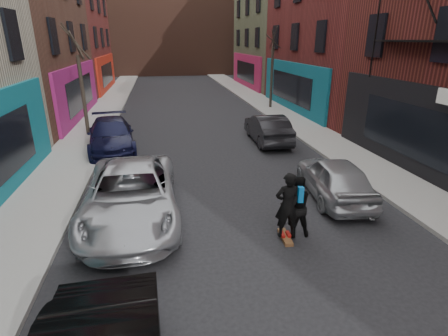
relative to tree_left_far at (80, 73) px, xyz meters
name	(u,v)px	position (x,y,z in m)	size (l,w,h in m)	color
sidewalk_left	(112,100)	(-0.05, 12.00, -3.31)	(2.50, 84.00, 0.13)	gray
sidewalk_right	(251,96)	(12.45, 12.00, -3.31)	(2.50, 84.00, 0.13)	gray
building_far	(169,25)	(6.20, 38.00, 3.62)	(40.00, 10.00, 14.00)	#47281E
tree_left_far	(80,73)	(0.00, 0.00, 0.00)	(2.00, 2.00, 6.50)	black
tree_right_far	(272,61)	(12.40, 6.00, 0.15)	(2.00, 2.00, 6.80)	black
parked_left_far	(131,194)	(3.00, -10.21, -2.58)	(2.65, 5.74, 1.60)	#94969C
parked_left_end	(111,135)	(1.60, -2.91, -2.64)	(2.07, 5.09, 1.48)	black
parked_right_far	(334,178)	(9.59, -9.86, -2.67)	(1.67, 4.15, 1.41)	#9C9FA4
parked_right_end	(267,128)	(9.40, -2.93, -2.65)	(1.54, 4.41, 1.45)	black
skateboard	(285,237)	(7.09, -12.12, -3.33)	(0.22, 0.80, 0.10)	brown
skateboarder	(287,205)	(7.09, -12.12, -2.38)	(0.66, 0.43, 1.81)	black
pedestrian	(296,206)	(7.40, -11.95, -2.51)	(0.87, 0.69, 1.73)	black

